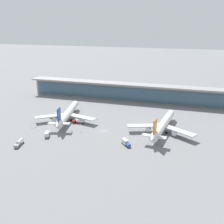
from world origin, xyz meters
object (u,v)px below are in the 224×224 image
Objects in this scene: service_truck_by_tail_blue at (126,142)px; safety_cone_bravo at (32,128)px; airliner_centre_stand at (163,125)px; safety_cone_delta at (36,127)px; service_truck_under_wing_grey at (19,142)px; service_truck_on_taxiway_white at (47,134)px; safety_cone_charlie at (72,132)px; safety_cone_alpha at (72,131)px; service_truck_mid_apron_red at (79,121)px; safety_cone_echo at (81,132)px; service_truck_near_nose_yellow at (55,114)px; airliner_left_stand at (68,114)px.

safety_cone_bravo is at bearing 174.36° from service_truck_by_tail_blue.
airliner_centre_stand is 81.97m from safety_cone_delta.
service_truck_on_taxiway_white reaches higher than service_truck_under_wing_grey.
safety_cone_charlie is at bearing 1.96° from safety_cone_bravo.
safety_cone_alpha is at bearing 47.11° from service_truck_on_taxiway_white.
safety_cone_alpha is (1.55, -14.49, -1.39)m from service_truck_mid_apron_red.
service_truck_on_taxiway_white is 10.89× the size of safety_cone_delta.
service_truck_by_tail_blue is 32.50m from safety_cone_echo.
service_truck_near_nose_yellow is at bearing 87.26° from safety_cone_delta.
safety_cone_delta is at bearing -124.43° from airliner_left_stand.
service_truck_near_nose_yellow is at bearing 137.38° from safety_cone_alpha.
service_truck_near_nose_yellow reaches higher than safety_cone_bravo.
service_truck_near_nose_yellow and service_truck_under_wing_grey have the same top height.
safety_cone_echo is at bearing 34.09° from service_truck_on_taxiway_white.
airliner_left_stand is 46.14m from service_truck_under_wing_grey.
safety_cone_delta is at bearing -92.74° from service_truck_near_nose_yellow.
service_truck_on_taxiway_white is (-48.22, -2.48, 0.00)m from service_truck_by_tail_blue.
safety_cone_bravo is 33.76m from safety_cone_echo.
safety_cone_bravo is at bearing -151.32° from safety_cone_delta.
service_truck_by_tail_blue is at bearing -29.02° from airliner_left_stand.
safety_cone_echo is at bearing -62.02° from service_truck_mid_apron_red.
safety_cone_delta is at bearing 179.59° from safety_cone_charlie.
service_truck_mid_apron_red is 16.60m from safety_cone_echo.
service_truck_mid_apron_red is at bearing 34.07° from safety_cone_delta.
safety_cone_alpha is 1.00× the size of safety_cone_delta.
safety_cone_delta is at bearing -176.41° from safety_cone_alpha.
safety_cone_bravo is at bearing -126.84° from airliner_left_stand.
service_truck_by_tail_blue is (38.95, -23.64, -0.02)m from service_truck_mid_apron_red.
service_truck_near_nose_yellow and service_truck_mid_apron_red have the same top height.
airliner_left_stand reaches higher than service_truck_under_wing_grey.
airliner_left_stand is at bearing 80.57° from service_truck_under_wing_grey.
service_truck_by_tail_blue is at bearing -13.75° from safety_cone_alpha.
service_truck_near_nose_yellow is 1.01× the size of service_truck_mid_apron_red.
safety_cone_delta is at bearing 28.68° from safety_cone_bravo.
service_truck_near_nose_yellow is 12.70× the size of safety_cone_delta.
safety_cone_charlie is (20.29, 25.50, -1.39)m from service_truck_under_wing_grey.
service_truck_by_tail_blue is at bearing -6.88° from safety_cone_delta.
service_truck_on_taxiway_white reaches higher than service_truck_mid_apron_red.
service_truck_near_nose_yellow is 12.70× the size of safety_cone_bravo.
airliner_left_stand reaches higher than safety_cone_bravo.
service_truck_on_taxiway_white is (-9.26, -26.13, -0.02)m from service_truck_mid_apron_red.
safety_cone_alpha is 2.02m from safety_cone_charlie.
airliner_left_stand reaches higher than service_truck_near_nose_yellow.
airliner_centre_stand is 80.54× the size of safety_cone_bravo.
safety_cone_echo is (18.00, -18.26, -4.41)m from airliner_left_stand.
service_truck_under_wing_grey is 32.62m from safety_cone_charlie.
safety_cone_bravo is at bearing -175.53° from safety_cone_echo.
safety_cone_bravo is at bearing 108.29° from service_truck_under_wing_grey.
service_truck_by_tail_blue is 48.28m from service_truck_on_taxiway_white.
airliner_left_stand is at bearing 123.02° from safety_cone_alpha.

